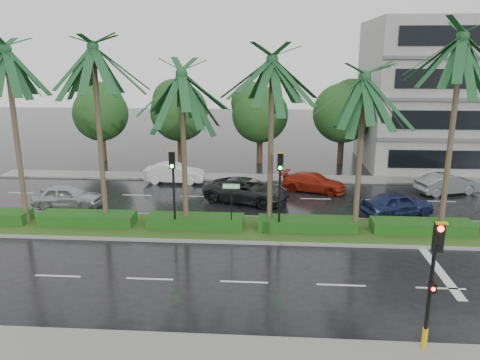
# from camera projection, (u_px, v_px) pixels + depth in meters

# --- Properties ---
(ground) EXTENTS (120.00, 120.00, 0.00)m
(ground) POSITION_uv_depth(u_px,v_px,m) (250.00, 237.00, 24.30)
(ground) COLOR black
(ground) RESTS_ON ground
(near_sidewalk) EXTENTS (40.00, 2.40, 0.12)m
(near_sidewalk) POSITION_uv_depth(u_px,v_px,m) (234.00, 359.00, 14.45)
(near_sidewalk) COLOR gray
(near_sidewalk) RESTS_ON ground
(far_sidewalk) EXTENTS (40.00, 2.00, 0.12)m
(far_sidewalk) POSITION_uv_depth(u_px,v_px,m) (257.00, 178.00, 35.85)
(far_sidewalk) COLOR gray
(far_sidewalk) RESTS_ON ground
(median) EXTENTS (36.00, 4.00, 0.15)m
(median) POSITION_uv_depth(u_px,v_px,m) (251.00, 229.00, 25.24)
(median) COLOR gray
(median) RESTS_ON ground
(hedge) EXTENTS (35.20, 1.40, 0.60)m
(hedge) POSITION_uv_depth(u_px,v_px,m) (251.00, 222.00, 25.15)
(hedge) COLOR #1B4413
(hedge) RESTS_ON median
(lane_markings) EXTENTS (34.00, 13.06, 0.01)m
(lane_markings) POSITION_uv_depth(u_px,v_px,m) (309.00, 242.00, 23.68)
(lane_markings) COLOR silver
(lane_markings) RESTS_ON ground
(palm_row) EXTENTS (26.30, 4.20, 10.68)m
(palm_row) POSITION_uv_depth(u_px,v_px,m) (227.00, 71.00, 23.20)
(palm_row) COLOR #473729
(palm_row) RESTS_ON median
(signal_near) EXTENTS (0.34, 0.45, 4.36)m
(signal_near) POSITION_uv_depth(u_px,v_px,m) (432.00, 281.00, 14.20)
(signal_near) COLOR black
(signal_near) RESTS_ON near_sidewalk
(signal_median_left) EXTENTS (0.34, 0.42, 4.36)m
(signal_median_left) POSITION_uv_depth(u_px,v_px,m) (173.00, 179.00, 24.08)
(signal_median_left) COLOR black
(signal_median_left) RESTS_ON median
(signal_median_right) EXTENTS (0.34, 0.42, 4.36)m
(signal_median_right) POSITION_uv_depth(u_px,v_px,m) (280.00, 181.00, 23.71)
(signal_median_right) COLOR black
(signal_median_right) RESTS_ON median
(street_sign) EXTENTS (0.95, 0.09, 2.60)m
(street_sign) POSITION_uv_depth(u_px,v_px,m) (231.00, 195.00, 24.28)
(street_sign) COLOR black
(street_sign) RESTS_ON median
(bg_trees) EXTENTS (32.99, 5.17, 7.46)m
(bg_trees) POSITION_uv_depth(u_px,v_px,m) (268.00, 110.00, 40.01)
(bg_trees) COLOR #3B291B
(bg_trees) RESTS_ON ground
(building) EXTENTS (16.00, 10.00, 12.00)m
(building) POSITION_uv_depth(u_px,v_px,m) (464.00, 94.00, 38.97)
(building) COLOR gray
(building) RESTS_ON ground
(car_silver) EXTENTS (1.85, 4.25, 1.43)m
(car_silver) POSITION_uv_depth(u_px,v_px,m) (68.00, 196.00, 28.89)
(car_silver) COLOR #ACAEB4
(car_silver) RESTS_ON ground
(car_white) EXTENTS (1.57, 4.43, 1.46)m
(car_white) POSITION_uv_depth(u_px,v_px,m) (174.00, 173.00, 34.56)
(car_white) COLOR silver
(car_white) RESTS_ON ground
(car_darkgrey) EXTENTS (4.15, 5.98, 1.52)m
(car_darkgrey) POSITION_uv_depth(u_px,v_px,m) (247.00, 190.00, 29.99)
(car_darkgrey) COLOR black
(car_darkgrey) RESTS_ON ground
(car_red) EXTENTS (3.11, 4.77, 1.29)m
(car_red) POSITION_uv_depth(u_px,v_px,m) (314.00, 182.00, 32.35)
(car_red) COLOR maroon
(car_red) RESTS_ON ground
(car_blue) EXTENTS (3.01, 4.53, 1.43)m
(car_blue) POSITION_uv_depth(u_px,v_px,m) (398.00, 204.00, 27.40)
(car_blue) COLOR #1A244F
(car_blue) RESTS_ON ground
(car_grey) EXTENTS (2.72, 4.50, 1.40)m
(car_grey) POSITION_uv_depth(u_px,v_px,m) (447.00, 184.00, 31.74)
(car_grey) COLOR slate
(car_grey) RESTS_ON ground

